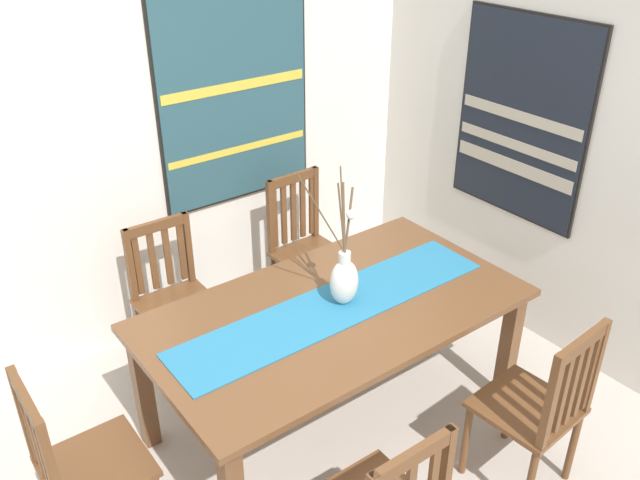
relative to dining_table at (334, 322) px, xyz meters
name	(u,v)px	position (x,y,z in m)	size (l,w,h in m)	color
wall_back	(150,126)	(-0.27, 1.39, 0.70)	(6.40, 0.12, 2.70)	silver
wall_side	(627,149)	(1.59, -0.47, 0.70)	(0.12, 6.40, 2.70)	silver
dining_table	(334,322)	(0.00, 0.00, 0.00)	(1.90, 1.05, 0.74)	brown
table_runner	(334,306)	(0.00, 0.00, 0.10)	(1.75, 0.36, 0.01)	#236B93
centerpiece_vase	(344,278)	(0.06, 0.00, 0.24)	(0.32, 0.16, 0.73)	silver
chair_0	(540,406)	(0.48, -0.91, -0.15)	(0.45, 0.45, 0.96)	brown
chair_1	(174,297)	(-0.45, 0.94, -0.17)	(0.43, 0.43, 0.92)	brown
chair_3	(305,245)	(0.50, 0.94, -0.15)	(0.43, 0.43, 0.96)	brown
chair_4	(80,465)	(-1.32, 0.02, -0.16)	(0.42, 0.42, 0.94)	brown
painting_on_back_wall	(235,100)	(0.26, 1.32, 0.78)	(1.03, 0.05, 1.29)	black
painting_on_side_wall	(522,119)	(1.52, 0.17, 0.71)	(0.05, 0.91, 1.21)	black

